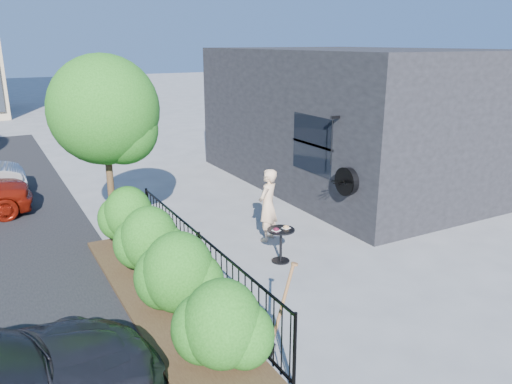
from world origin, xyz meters
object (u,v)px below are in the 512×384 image
patio_tree (108,117)px  cafe_table (281,239)px  shovel (280,315)px  woman (268,205)px

patio_tree → cafe_table: patio_tree is taller
cafe_table → shovel: 3.07m
shovel → woman: bearing=62.1°
woman → shovel: (-1.97, -3.71, -0.20)m
cafe_table → shovel: (-1.62, -2.60, 0.13)m
cafe_table → woman: (0.35, 1.11, 0.33)m
woman → cafe_table: bearing=40.1°
patio_tree → shovel: bearing=-78.9°
patio_tree → cafe_table: bearing=-42.7°
patio_tree → woman: 3.77m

